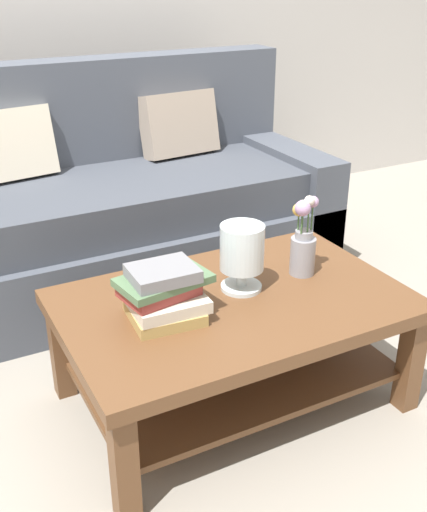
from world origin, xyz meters
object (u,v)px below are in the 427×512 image
at_px(glass_hurricane_vase, 242,251).
at_px(flower_pitcher, 303,240).
at_px(book_stack_main, 164,294).
at_px(couch, 119,210).
at_px(coffee_table, 233,327).

xyz_separation_m(glass_hurricane_vase, flower_pitcher, (0.26, 0.00, -0.01)).
bearing_deg(book_stack_main, flower_pitcher, 5.39).
bearing_deg(glass_hurricane_vase, couch, 93.15).
height_order(coffee_table, glass_hurricane_vase, glass_hurricane_vase).
xyz_separation_m(book_stack_main, glass_hurricane_vase, (0.32, 0.05, 0.06)).
relative_size(couch, book_stack_main, 6.54).
height_order(couch, book_stack_main, couch).
bearing_deg(glass_hurricane_vase, flower_pitcher, 0.33).
relative_size(couch, glass_hurricane_vase, 8.43).
bearing_deg(flower_pitcher, glass_hurricane_vase, -179.67).
relative_size(couch, coffee_table, 1.71).
xyz_separation_m(couch, glass_hurricane_vase, (0.06, -1.11, 0.21)).
bearing_deg(book_stack_main, couch, 77.39).
xyz_separation_m(coffee_table, flower_pitcher, (0.32, 0.05, 0.25)).
relative_size(coffee_table, book_stack_main, 3.81).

